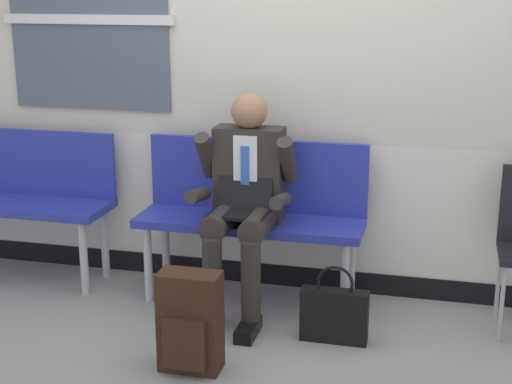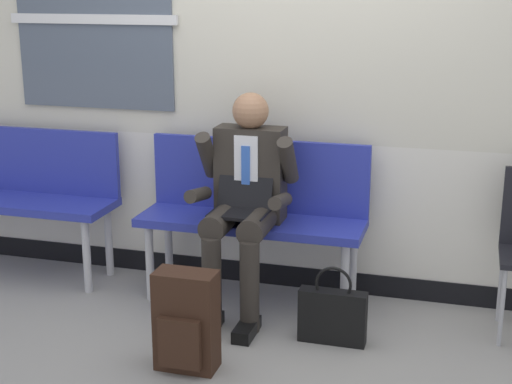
# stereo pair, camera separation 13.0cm
# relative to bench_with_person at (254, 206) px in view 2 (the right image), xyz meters

# --- Properties ---
(ground_plane) EXTENTS (18.00, 18.00, 0.00)m
(ground_plane) POSITION_rel_bench_with_person_xyz_m (0.18, -0.34, -0.58)
(ground_plane) COLOR gray
(station_wall) EXTENTS (6.57, 0.17, 2.84)m
(station_wall) POSITION_rel_bench_with_person_xyz_m (0.16, 0.27, 0.83)
(station_wall) COLOR beige
(station_wall) RESTS_ON ground
(bench_with_person) EXTENTS (1.35, 0.42, 0.97)m
(bench_with_person) POSITION_rel_bench_with_person_xyz_m (0.00, 0.00, 0.00)
(bench_with_person) COLOR #28339E
(bench_with_person) RESTS_ON ground
(bench_empty) EXTENTS (1.39, 0.42, 0.96)m
(bench_empty) POSITION_rel_bench_with_person_xyz_m (-1.64, -0.00, -0.00)
(bench_empty) COLOR #28339E
(bench_empty) RESTS_ON ground
(person_seated) EXTENTS (0.57, 0.70, 1.28)m
(person_seated) POSITION_rel_bench_with_person_xyz_m (-0.00, -0.20, 0.11)
(person_seated) COLOR #2D2823
(person_seated) RESTS_ON ground
(backpack) EXTENTS (0.31, 0.20, 0.51)m
(backpack) POSITION_rel_bench_with_person_xyz_m (-0.07, -0.97, -0.33)
(backpack) COLOR #331E14
(backpack) RESTS_ON ground
(handbag) EXTENTS (0.36, 0.09, 0.43)m
(handbag) POSITION_rel_bench_with_person_xyz_m (0.58, -0.49, -0.42)
(handbag) COLOR black
(handbag) RESTS_ON ground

